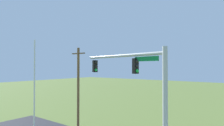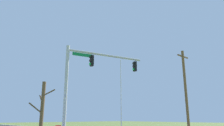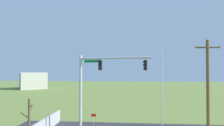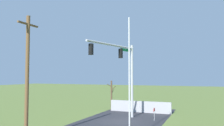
{
  "view_description": "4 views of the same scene",
  "coord_description": "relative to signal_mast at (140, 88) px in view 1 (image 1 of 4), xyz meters",
  "views": [
    {
      "loc": [
        6.49,
        -10.12,
        6.63
      ],
      "look_at": [
        -1.97,
        0.97,
        6.91
      ],
      "focal_mm": 30.56,
      "sensor_mm": 36.0,
      "label": 1
    },
    {
      "loc": [
        11.14,
        14.81,
        1.85
      ],
      "look_at": [
        -0.87,
        1.32,
        6.49
      ],
      "focal_mm": 34.31,
      "sensor_mm": 36.0,
      "label": 2
    },
    {
      "loc": [
        -2.59,
        21.28,
        6.46
      ],
      "look_at": [
        -0.65,
        -0.12,
        6.92
      ],
      "focal_mm": 34.54,
      "sensor_mm": 36.0,
      "label": 3
    },
    {
      "loc": [
        -20.85,
        -7.68,
        4.46
      ],
      "look_at": [
        -1.51,
        0.3,
        5.62
      ],
      "focal_mm": 36.37,
      "sensor_mm": 36.0,
      "label": 4
    }
  ],
  "objects": [
    {
      "name": "utility_pole",
      "position": [
        -9.39,
        3.66,
        -0.88
      ],
      "size": [
        1.9,
        0.26,
        8.65
      ],
      "color": "brown",
      "rests_on": "ground_plane"
    },
    {
      "name": "flagpole",
      "position": [
        -6.73,
        -2.9,
        -1.1
      ],
      "size": [
        0.1,
        0.1,
        8.53
      ],
      "primitive_type": "cylinder",
      "color": "silver",
      "rests_on": "ground_plane"
    },
    {
      "name": "signal_mast",
      "position": [
        0.0,
        0.0,
        0.0
      ],
      "size": [
        7.21,
        1.96,
        7.73
      ],
      "color": "#B2B5BA",
      "rests_on": "ground_plane"
    }
  ]
}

